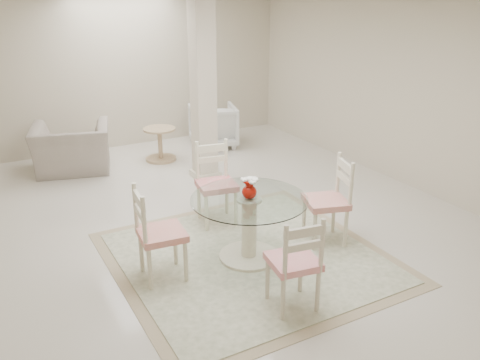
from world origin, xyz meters
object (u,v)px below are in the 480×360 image
dining_chair_west (154,228)px  recliner_taupe (72,148)px  dining_chair_north (215,177)px  side_table (160,145)px  red_vase (250,188)px  armchair_white (213,126)px  dining_chair_south (297,257)px  column (203,90)px  dining_table (249,229)px  dining_chair_east (332,194)px

dining_chair_west → recliner_taupe: dining_chair_west is taller
dining_chair_north → side_table: (0.23, 2.56, -0.33)m
red_vase → recliner_taupe: red_vase is taller
red_vase → dining_chair_north: dining_chair_north is taller
armchair_white → side_table: size_ratio=1.49×
dining_chair_west → armchair_white: (2.49, 3.79, -0.20)m
red_vase → dining_chair_south: dining_chair_south is taller
dining_chair_north → dining_chair_south: bearing=-85.2°
dining_chair_south → side_table: bearing=-86.6°
dining_chair_west → dining_chair_south: bearing=-134.6°
column → dining_table: bearing=-104.6°
dining_table → red_vase: bearing=-33.7°
dining_chair_south → side_table: 4.62m
column → dining_chair_west: (-1.66, -2.39, -0.77)m
recliner_taupe → side_table: size_ratio=2.08×
recliner_taupe → dining_table: bearing=121.5°
dining_chair_north → recliner_taupe: 2.96m
dining_chair_west → dining_chair_south: size_ratio=1.05×
red_vase → dining_chair_east: 1.05m
dining_table → red_vase: red_vase is taller
column → dining_chair_north: (-0.55, -1.46, -0.76)m
recliner_taupe → armchair_white: size_ratio=1.39×
red_vase → dining_chair_west: dining_chair_west is taller
dining_table → dining_chair_south: (-0.10, -1.01, 0.19)m
column → armchair_white: 1.89m
red_vase → dining_chair_south: bearing=-95.6°
recliner_taupe → side_table: 1.41m
dining_chair_east → dining_chair_north: bearing=-123.8°
dining_chair_west → side_table: bearing=-15.5°
side_table → armchair_white: bearing=15.0°
dining_chair_south → column: bearing=-93.3°
dining_chair_north → dining_table: bearing=-85.2°
red_vase → dining_chair_east: size_ratio=0.21×
dining_table → side_table: dining_table is taller
dining_chair_east → dining_chair_west: 2.04m
red_vase → recliner_taupe: (-1.07, 3.74, -0.46)m
red_vase → side_table: 3.64m
dining_chair_south → recliner_taupe: (-0.97, 4.75, -0.18)m
dining_table → dining_chair_south: bearing=-95.5°
side_table → red_vase: bearing=-95.2°
column → dining_chair_east: 2.72m
dining_chair_north → recliner_taupe: size_ratio=0.97×
dining_chair_east → armchair_white: size_ratio=1.35×
dining_chair_west → dining_chair_north: bearing=-44.8°
dining_chair_south → armchair_white: (1.57, 4.89, -0.18)m
dining_chair_west → recliner_taupe: bearing=6.4°
armchair_white → red_vase: bearing=85.9°
dining_chair_north → dining_chair_south: (-0.20, -2.03, -0.04)m
armchair_white → dining_chair_west: bearing=73.3°
red_vase → dining_chair_west: (-1.02, 0.10, -0.25)m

